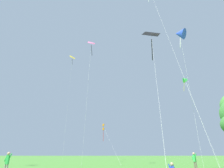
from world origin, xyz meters
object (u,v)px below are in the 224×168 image
at_px(kite_pink_low, 91,48).
at_px(kite_blue_delta, 180,34).
at_px(kite_yellow_diamond, 72,62).
at_px(kite_green_small, 184,79).
at_px(kite_orange_box, 103,128).
at_px(person_with_spool, 195,160).
at_px(kite_black_large, 151,40).
at_px(person_in_red_shirt, 7,162).

distance_m(kite_pink_low, kite_blue_delta, 15.12).
xyz_separation_m(kite_yellow_diamond, kite_blue_delta, (21.93, -23.53, -8.52)).
bearing_deg(kite_green_small, kite_blue_delta, -111.91).
relative_size(kite_pink_low, kite_orange_box, 1.89).
relative_size(kite_yellow_diamond, person_with_spool, 17.28).
bearing_deg(kite_black_large, person_in_red_shirt, -169.24).
distance_m(kite_black_large, kite_pink_low, 15.28).
relative_size(kite_orange_box, person_with_spool, 6.76).
bearing_deg(kite_green_small, person_with_spool, -113.57).
height_order(kite_green_small, kite_orange_box, kite_green_small).
distance_m(kite_black_large, person_with_spool, 12.95).
relative_size(kite_black_large, person_with_spool, 8.93).
xyz_separation_m(kite_pink_low, person_in_red_shirt, (-3.70, -13.46, -18.51)).
distance_m(kite_yellow_diamond, kite_green_small, 31.11).
bearing_deg(kite_blue_delta, person_in_red_shirt, -156.58).
relative_size(kite_orange_box, person_in_red_shirt, 6.82).
bearing_deg(kite_pink_low, kite_blue_delta, -22.90).
distance_m(kite_black_large, kite_orange_box, 23.34).
height_order(kite_pink_low, person_in_red_shirt, kite_pink_low).
distance_m(kite_green_small, kite_orange_box, 24.11).
bearing_deg(kite_orange_box, kite_yellow_diamond, 143.38).
distance_m(kite_black_large, person_in_red_shirt, 17.24).
bearing_deg(person_with_spool, kite_blue_delta, 56.01).
bearing_deg(kite_yellow_diamond, person_in_red_shirt, -82.01).
relative_size(kite_pink_low, person_in_red_shirt, 12.86).
bearing_deg(kite_green_small, kite_orange_box, -168.50).
bearing_deg(person_in_red_shirt, kite_yellow_diamond, 97.99).
relative_size(kite_blue_delta, person_in_red_shirt, 11.51).
distance_m(kite_green_small, person_with_spool, 31.16).
distance_m(kite_green_small, kite_blue_delta, 21.86).
height_order(kite_orange_box, kite_blue_delta, kite_blue_delta).
bearing_deg(kite_pink_low, kite_black_large, -53.51).
bearing_deg(kite_green_small, kite_pink_low, -146.82).
xyz_separation_m(kite_green_small, kite_orange_box, (-20.15, -4.10, -12.60)).
height_order(kite_black_large, person_with_spool, kite_black_large).
xyz_separation_m(kite_green_small, kite_blue_delta, (-8.14, -20.25, -1.29)).
relative_size(kite_black_large, kite_orange_box, 1.32).
height_order(kite_yellow_diamond, kite_green_small, kite_yellow_diamond).
bearing_deg(person_with_spool, kite_yellow_diamond, 127.11).
bearing_deg(person_in_red_shirt, kite_blue_delta, 23.42).
bearing_deg(kite_black_large, kite_pink_low, 126.49).
relative_size(kite_green_small, person_in_red_shirt, 12.22).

